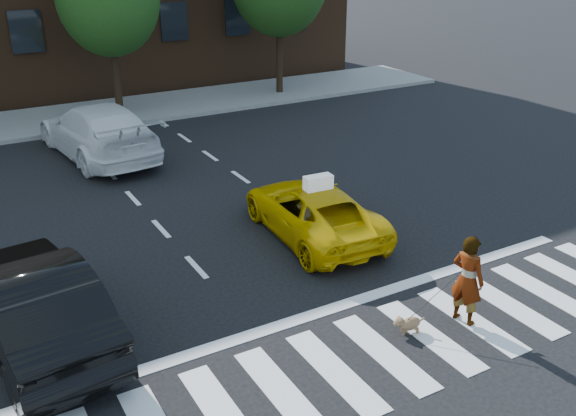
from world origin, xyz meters
The scene contains 10 objects.
ground centered at (0.00, 0.00, 0.00)m, with size 120.00×120.00×0.00m, color black.
crosswalk centered at (0.00, 0.00, 0.01)m, with size 13.00×2.40×0.01m, color silver.
stop_line centered at (0.00, 1.60, 0.01)m, with size 12.00×0.30×0.01m, color silver.
sidewalk_far centered at (0.00, 17.50, 0.07)m, with size 30.00×4.00×0.15m, color slate.
taxi centered at (1.40, 4.54, 0.61)m, with size 2.02×4.37×1.22m, color #D9AB04.
black_sedan centered at (-5.00, 3.24, 0.79)m, with size 1.67×4.80×1.58m, color black.
white_suv centered at (-1.40, 12.73, 0.84)m, with size 2.34×5.76×1.67m, color silver.
woman centered at (1.85, 0.07, 0.86)m, with size 0.63×0.41×1.72m, color #999999.
dog centered at (0.73, 0.28, 0.19)m, with size 0.57×0.35×0.33m.
taxi_sign centered at (1.40, 4.34, 1.38)m, with size 0.65×0.28×0.32m, color white.
Camera 1 is at (-5.91, -6.97, 6.60)m, focal length 40.00 mm.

